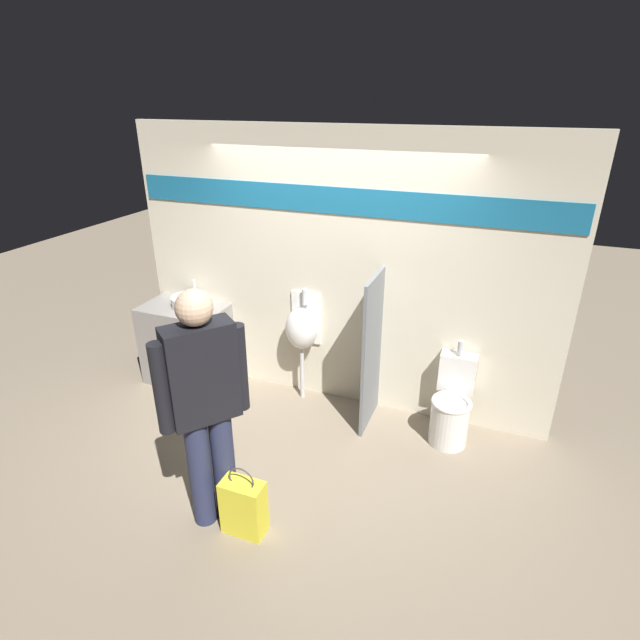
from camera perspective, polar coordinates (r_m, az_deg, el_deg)
The scene contains 10 objects.
ground_plane at distance 4.94m, azimuth -0.73°, elevation -11.94°, with size 16.00×16.00×0.00m, color gray.
display_wall at distance 4.80m, azimuth 1.88°, elevation 5.38°, with size 4.21×0.07×2.70m.
sink_counter at distance 5.63m, azimuth -14.97°, elevation -2.67°, with size 0.89×0.54×0.88m.
sink_basin at distance 5.44m, azimuth -14.77°, elevation 2.12°, with size 0.36×0.36×0.25m.
cell_phone at distance 5.22m, azimuth -13.79°, elevation 0.68°, with size 0.07×0.14×0.01m.
divider_near_counter at distance 4.64m, azimuth 5.93°, elevation -3.72°, with size 0.03×0.57×1.50m.
urinal_near_counter at distance 4.98m, azimuth -2.07°, elevation -0.97°, with size 0.33×0.28×1.18m.
toilet at distance 4.75m, azimuth 14.79°, elevation -9.67°, with size 0.36×0.52×0.93m.
person_in_vest at distance 3.53m, azimuth -13.04°, elevation -9.15°, with size 0.45×0.53×1.83m.
shopping_bag at distance 3.86m, azimuth -8.73°, elevation -20.34°, with size 0.31×0.17×0.58m.
Camera 1 is at (1.50, -3.68, 2.93)m, focal length 28.00 mm.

